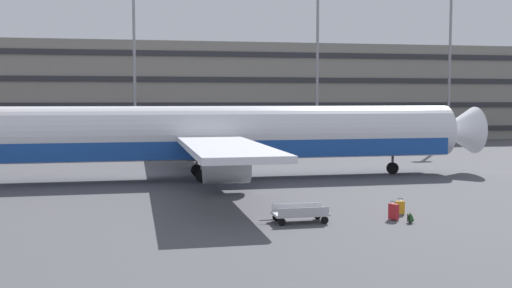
{
  "coord_description": "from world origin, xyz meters",
  "views": [
    {
      "loc": [
        0.73,
        -44.87,
        5.83
      ],
      "look_at": [
        7.29,
        -7.68,
        3.0
      ],
      "focal_mm": 41.33,
      "sensor_mm": 36.0,
      "label": 1
    }
  ],
  "objects_px": {
    "suitcase_navy": "(394,211)",
    "backpack_silver": "(411,218)",
    "airliner": "(213,136)",
    "baggage_cart": "(300,214)",
    "suitcase_orange": "(400,207)"
  },
  "relations": [
    {
      "from": "airliner",
      "to": "suitcase_navy",
      "type": "xyz_separation_m",
      "value": [
        7.09,
        -16.59,
        -2.77
      ]
    },
    {
      "from": "suitcase_orange",
      "to": "backpack_silver",
      "type": "bearing_deg",
      "value": -99.47
    },
    {
      "from": "suitcase_orange",
      "to": "backpack_silver",
      "type": "xyz_separation_m",
      "value": [
        -0.33,
        -2.0,
        -0.15
      ]
    },
    {
      "from": "suitcase_navy",
      "to": "baggage_cart",
      "type": "relative_size",
      "value": 0.28
    },
    {
      "from": "suitcase_orange",
      "to": "backpack_silver",
      "type": "height_order",
      "value": "suitcase_orange"
    },
    {
      "from": "airliner",
      "to": "suitcase_navy",
      "type": "relative_size",
      "value": 45.62
    },
    {
      "from": "suitcase_navy",
      "to": "backpack_silver",
      "type": "xyz_separation_m",
      "value": [
        0.52,
        -0.79,
        -0.2
      ]
    },
    {
      "from": "baggage_cart",
      "to": "airliner",
      "type": "bearing_deg",
      "value": 98.61
    },
    {
      "from": "suitcase_navy",
      "to": "baggage_cart",
      "type": "distance_m",
      "value": 4.62
    },
    {
      "from": "suitcase_orange",
      "to": "baggage_cart",
      "type": "distance_m",
      "value": 5.56
    },
    {
      "from": "suitcase_orange",
      "to": "suitcase_navy",
      "type": "height_order",
      "value": "suitcase_navy"
    },
    {
      "from": "backpack_silver",
      "to": "baggage_cart",
      "type": "xyz_separation_m",
      "value": [
        -5.14,
        1.04,
        0.2
      ]
    },
    {
      "from": "suitcase_orange",
      "to": "baggage_cart",
      "type": "bearing_deg",
      "value": -170.01
    },
    {
      "from": "baggage_cart",
      "to": "suitcase_navy",
      "type": "bearing_deg",
      "value": -3.13
    },
    {
      "from": "airliner",
      "to": "backpack_silver",
      "type": "relative_size",
      "value": 84.26
    }
  ]
}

